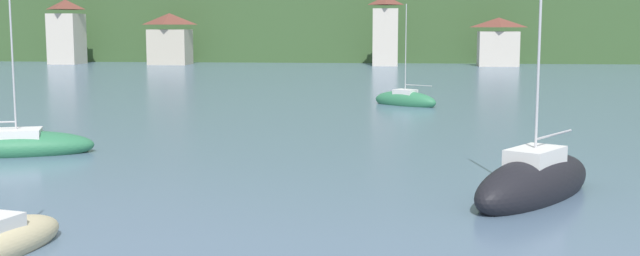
# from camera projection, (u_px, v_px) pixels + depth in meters

# --- Properties ---
(wooded_hillside) EXTENTS (352.00, 44.36, 46.15)m
(wooded_hillside) POSITION_uv_depth(u_px,v_px,m) (465.00, 6.00, 126.41)
(wooded_hillside) COLOR #38562D
(wooded_hillside) RESTS_ON ground_plane
(shore_building_west) EXTENTS (3.80, 4.44, 8.24)m
(shore_building_west) POSITION_uv_depth(u_px,v_px,m) (66.00, 33.00, 101.16)
(shore_building_west) COLOR beige
(shore_building_west) RESTS_ON ground_plane
(shore_building_westcentral) EXTENTS (5.14, 4.31, 6.48)m
(shore_building_westcentral) POSITION_uv_depth(u_px,v_px,m) (170.00, 40.00, 99.84)
(shore_building_westcentral) COLOR #BCB29E
(shore_building_westcentral) RESTS_ON ground_plane
(shore_building_central) EXTENTS (3.21, 3.43, 8.51)m
(shore_building_central) POSITION_uv_depth(u_px,v_px,m) (386.00, 32.00, 96.55)
(shore_building_central) COLOR beige
(shore_building_central) RESTS_ON ground_plane
(shore_building_eastcentral) EXTENTS (4.99, 3.52, 5.88)m
(shore_building_eastcentral) POSITION_uv_depth(u_px,v_px,m) (498.00, 43.00, 95.38)
(shore_building_eastcentral) COLOR beige
(shore_building_eastcentral) RESTS_ON ground_plane
(sailboat_mid_1) EXTENTS (4.96, 6.21, 8.34)m
(sailboat_mid_1) POSITION_uv_depth(u_px,v_px,m) (534.00, 183.00, 22.26)
(sailboat_mid_1) COLOR black
(sailboat_mid_1) RESTS_ON ground_plane
(sailboat_mid_4) EXTENTS (6.00, 3.70, 6.27)m
(sailboat_mid_4) POSITION_uv_depth(u_px,v_px,m) (17.00, 146.00, 29.86)
(sailboat_mid_4) COLOR #2D754C
(sailboat_mid_4) RESTS_ON ground_plane
(sailboat_far_7) EXTENTS (4.37, 3.69, 6.53)m
(sailboat_far_7) POSITION_uv_depth(u_px,v_px,m) (405.00, 100.00, 48.34)
(sailboat_far_7) COLOR #2D754C
(sailboat_far_7) RESTS_ON ground_plane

